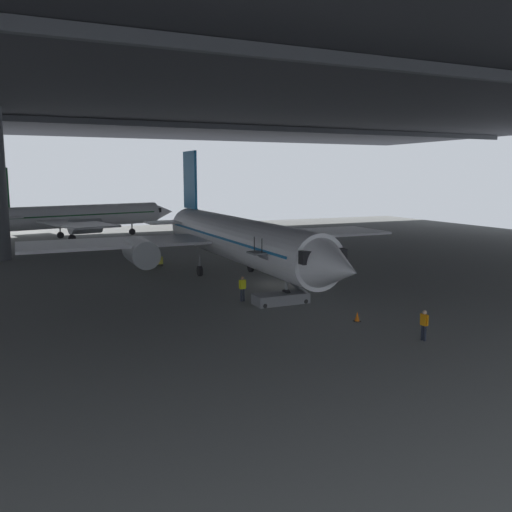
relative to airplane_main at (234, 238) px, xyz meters
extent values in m
plane|color=slate|center=(0.85, -4.06, -3.37)|extent=(110.00, 110.00, 0.00)
cube|color=#38383D|center=(0.85, 9.69, 12.52)|extent=(121.00, 99.00, 1.20)
cube|color=#4C4F54|center=(0.85, -15.06, 11.52)|extent=(115.50, 0.50, 0.70)
cube|color=#4C4F54|center=(0.85, 26.19, 11.52)|extent=(115.50, 0.50, 0.70)
cylinder|color=white|center=(0.00, -0.62, 0.02)|extent=(3.60, 26.60, 3.57)
cone|color=white|center=(-0.02, -15.52, 0.02)|extent=(3.50, 4.28, 3.50)
cube|color=black|center=(-0.02, -13.27, 0.46)|extent=(3.03, 2.50, 0.78)
cone|color=white|center=(0.02, 14.28, 0.38)|extent=(3.04, 5.71, 3.03)
cube|color=#1972B2|center=(0.01, 12.02, 4.72)|extent=(0.24, 3.89, 5.84)
cube|color=white|center=(2.51, 11.05, 0.55)|extent=(4.54, 2.92, 0.16)
cube|color=white|center=(-2.48, 11.05, 0.55)|extent=(4.54, 2.92, 0.16)
cube|color=white|center=(9.25, 3.67, -0.34)|extent=(14.92, 6.50, 0.24)
cylinder|color=#9EA3A8|center=(7.45, 1.74, -0.96)|extent=(2.22, 4.64, 2.21)
cube|color=white|center=(-9.24, 3.70, -0.34)|extent=(14.92, 6.50, 0.24)
cylinder|color=#9EA3A8|center=(-7.45, 1.75, -0.96)|extent=(2.22, 4.64, 2.21)
cube|color=#1972B2|center=(0.00, -0.62, 0.29)|extent=(3.67, 24.65, 0.16)
cylinder|color=#9EA3A8|center=(-0.01, -9.54, -2.12)|extent=(0.20, 0.20, 1.15)
cylinder|color=black|center=(-0.01, -9.54, -2.92)|extent=(0.30, 0.90, 0.90)
cylinder|color=#9EA3A8|center=(2.39, 1.97, -2.12)|extent=(0.20, 0.20, 1.15)
cylinder|color=black|center=(2.39, 1.97, -2.92)|extent=(0.30, 0.90, 0.90)
cylinder|color=#9EA3A8|center=(-2.38, 1.97, -2.12)|extent=(0.20, 0.20, 1.15)
cylinder|color=black|center=(-2.38, 1.97, -2.92)|extent=(0.30, 0.90, 0.90)
cube|color=slate|center=(-0.50, -9.70, -3.02)|extent=(3.72, 1.50, 0.70)
cube|color=slate|center=(-0.50, -9.70, -1.23)|extent=(3.46, 1.30, 2.95)
cube|color=slate|center=(-2.19, -9.70, 0.20)|extent=(1.10, 1.30, 0.12)
cylinder|color=black|center=(-2.20, -10.30, 0.70)|extent=(0.06, 0.06, 1.00)
cylinder|color=black|center=(-2.19, -9.10, 0.70)|extent=(0.06, 0.06, 1.00)
cylinder|color=black|center=(-2.03, -10.40, -3.22)|extent=(0.30, 0.12, 0.30)
cylinder|color=black|center=(-2.02, -9.00, -3.22)|extent=(0.30, 0.12, 0.30)
cylinder|color=black|center=(1.02, -10.40, -3.22)|extent=(0.30, 0.12, 0.30)
cylinder|color=black|center=(1.02, -9.00, -3.22)|extent=(0.30, 0.12, 0.30)
cylinder|color=#232838|center=(2.65, -20.09, -2.96)|extent=(0.14, 0.14, 0.82)
cylinder|color=#232838|center=(2.63, -19.91, -2.96)|extent=(0.14, 0.14, 0.82)
cube|color=orange|center=(2.64, -20.00, -2.26)|extent=(0.25, 0.38, 0.58)
cylinder|color=orange|center=(2.66, -20.23, -2.23)|extent=(0.09, 0.09, 0.55)
cylinder|color=orange|center=(2.62, -19.77, -2.23)|extent=(0.09, 0.09, 0.55)
sphere|color=beige|center=(2.64, -20.00, -1.85)|extent=(0.22, 0.22, 0.22)
cylinder|color=#232838|center=(-2.52, -8.02, -2.93)|extent=(0.14, 0.14, 0.87)
cylinder|color=#232838|center=(-2.69, -8.04, -2.93)|extent=(0.14, 0.14, 0.87)
cube|color=yellow|center=(-2.61, -8.03, -2.19)|extent=(0.38, 0.25, 0.62)
cylinder|color=yellow|center=(-2.38, -8.01, -2.16)|extent=(0.09, 0.09, 0.59)
cylinder|color=yellow|center=(-2.83, -8.05, -2.16)|extent=(0.09, 0.09, 0.59)
sphere|color=#8C6647|center=(-2.61, -8.03, -1.75)|extent=(0.24, 0.24, 0.24)
cylinder|color=white|center=(-8.50, 34.56, -0.27)|extent=(22.34, 8.91, 3.00)
cone|color=white|center=(3.56, 37.94, -0.27)|extent=(4.26, 3.80, 2.94)
cube|color=black|center=(1.74, 37.43, 0.11)|extent=(2.71, 3.02, 0.66)
cube|color=white|center=(-17.39, 29.90, 0.18)|extent=(3.39, 4.34, 0.16)
cube|color=white|center=(-14.08, 41.07, -0.57)|extent=(8.63, 13.55, 0.24)
cylinder|color=#9EA3A8|center=(-12.11, 40.06, -1.09)|extent=(4.26, 2.84, 1.86)
cube|color=white|center=(-9.90, 26.10, -0.57)|extent=(8.63, 13.55, 0.24)
cylinder|color=#9EA3A8|center=(-8.73, 27.99, -1.09)|extent=(4.26, 2.84, 1.86)
cube|color=#19592D|center=(-8.50, 34.56, -0.04)|extent=(20.78, 8.53, 0.16)
cylinder|color=#9EA3A8|center=(-1.28, 36.58, -2.12)|extent=(0.20, 0.20, 1.15)
cylinder|color=black|center=(-1.28, 36.58, -2.92)|extent=(0.95, 0.53, 0.90)
cylinder|color=#9EA3A8|center=(-11.17, 36.00, -2.12)|extent=(0.20, 0.20, 1.15)
cylinder|color=black|center=(-11.17, 36.00, -2.92)|extent=(0.95, 0.53, 0.90)
cylinder|color=#9EA3A8|center=(-10.04, 31.95, -2.12)|extent=(0.20, 0.20, 1.15)
cylinder|color=black|center=(-10.04, 31.95, -2.92)|extent=(0.95, 0.53, 0.90)
cube|color=black|center=(1.59, -15.54, -3.35)|extent=(0.36, 0.36, 0.04)
cone|color=orange|center=(1.59, -15.54, -3.05)|extent=(0.30, 0.30, 0.56)
cube|color=yellow|center=(-4.65, 9.22, -2.82)|extent=(1.29, 2.25, 0.70)
cylinder|color=black|center=(-4.07, 8.45, -3.15)|extent=(0.20, 0.45, 0.44)
cylinder|color=black|center=(-5.17, 8.40, -3.15)|extent=(0.20, 0.45, 0.44)
cylinder|color=black|center=(-4.13, 10.04, -3.15)|extent=(0.20, 0.45, 0.44)
cylinder|color=black|center=(-5.23, 10.00, -3.15)|extent=(0.20, 0.45, 0.44)
camera|label=1|loc=(-16.35, -40.80, 5.20)|focal=37.19mm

